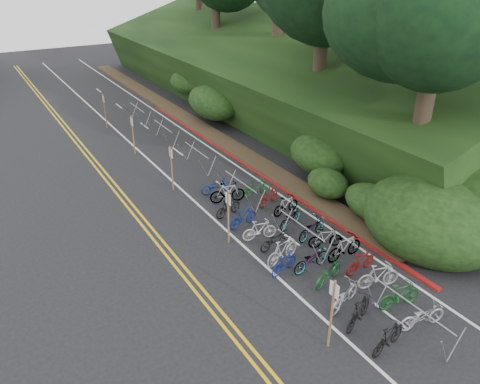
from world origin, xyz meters
name	(u,v)px	position (x,y,z in m)	size (l,w,h in m)	color
ground	(285,314)	(0.00, 0.00, 0.00)	(120.00, 120.00, 0.00)	black
road_markings	(181,196)	(0.63, 10.10, 0.00)	(7.47, 80.00, 0.01)	gold
red_curb	(245,164)	(5.70, 12.00, 0.05)	(0.25, 28.00, 0.10)	maroon
embankment	(278,83)	(12.96, 19.04, 2.57)	(14.30, 48.14, 9.11)	black
bike_rack_front	(413,313)	(2.98, -2.89, 0.87)	(1.15, 3.17, 1.18)	#9599A1
bike_racks_rest	(196,155)	(3.00, 13.00, 0.85)	(1.14, 23.00, 1.17)	#9599A1
signpost_near	(332,310)	(0.31, -1.95, 1.48)	(0.08, 0.40, 2.60)	brown
signposts_rest	(151,148)	(0.60, 14.00, 1.43)	(0.08, 18.40, 2.50)	brown
bike_front	(284,263)	(1.39, 1.98, 0.43)	(1.44, 0.41, 0.87)	navy
bike_valet	(304,243)	(2.93, 2.67, 0.49)	(3.30, 14.25, 1.10)	black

